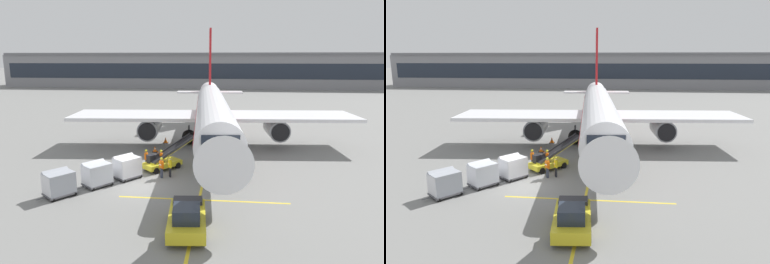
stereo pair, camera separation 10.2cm
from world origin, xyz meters
TOP-DOWN VIEW (x-y plane):
  - ground_plane at (0.00, 0.00)m, footprint 600.00×600.00m
  - parked_airplane at (5.01, 13.38)m, footprint 31.37×40.52m
  - belt_loader at (1.13, 4.73)m, footprint 4.61×4.82m
  - baggage_cart_lead at (-1.46, 1.90)m, footprint 2.50×2.63m
  - baggage_cart_second at (-3.27, -0.04)m, footprint 2.50×2.63m
  - baggage_cart_third at (-5.22, -2.27)m, footprint 2.50×2.63m
  - pushback_tug at (4.51, -6.50)m, footprint 2.48×4.57m
  - ground_crew_by_loader at (0.87, 4.63)m, footprint 0.28×0.57m
  - ground_crew_by_carts at (1.34, 2.29)m, footprint 0.44×0.44m
  - ground_crew_marshaller at (2.00, 2.57)m, footprint 0.38×0.53m
  - ground_crew_wingwalker at (-0.49, 4.61)m, footprint 0.25×0.57m
  - safety_cone_engine_keepout at (-0.47, 14.10)m, footprint 0.59×0.59m
  - safety_cone_wingtip at (-0.90, 10.13)m, footprint 0.53×0.53m
  - safety_cone_nose_mark at (-0.23, 8.39)m, footprint 0.53×0.53m
  - apron_guidance_line_lead_in at (4.82, 12.66)m, footprint 0.20×110.00m
  - apron_guidance_line_stop_bar at (5.07, -1.95)m, footprint 12.00×0.20m
  - terminal_building at (2.08, 94.54)m, footprint 141.54×16.95m

SIDE VIEW (x-z plane):
  - ground_plane at x=0.00m, z-range 0.00..0.00m
  - apron_guidance_line_lead_in at x=4.82m, z-range 0.00..0.01m
  - apron_guidance_line_stop_bar at x=5.07m, z-range 0.00..0.01m
  - safety_cone_nose_mark at x=-0.23m, z-range -0.01..0.60m
  - safety_cone_wingtip at x=-0.90m, z-range -0.01..0.60m
  - safety_cone_engine_keepout at x=-0.47m, z-range -0.01..0.66m
  - belt_loader at x=1.13m, z-range -0.53..2.18m
  - pushback_tug at x=4.51m, z-range -0.09..1.74m
  - ground_crew_by_loader at x=0.87m, z-range 0.13..1.87m
  - ground_crew_by_carts at x=1.34m, z-range 0.13..1.87m
  - ground_crew_marshaller at x=2.00m, z-range 0.13..1.87m
  - ground_crew_wingwalker at x=-0.49m, z-range 0.13..1.87m
  - baggage_cart_lead at x=-1.46m, z-range 0.04..1.96m
  - baggage_cart_second at x=-3.27m, z-range 0.04..1.96m
  - baggage_cart_third at x=-5.22m, z-range 0.04..1.96m
  - parked_airplane at x=5.01m, z-range -3.16..10.84m
  - terminal_building at x=2.08m, z-range -0.05..11.25m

